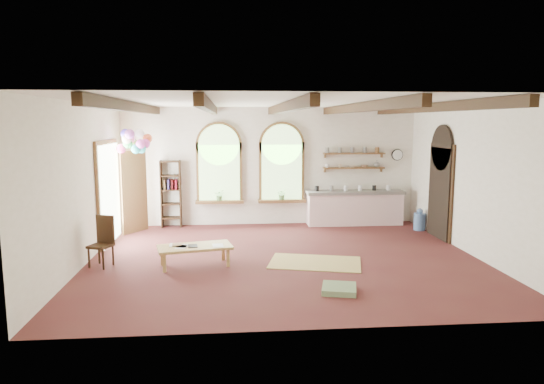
{
  "coord_description": "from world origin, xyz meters",
  "views": [
    {
      "loc": [
        -1.11,
        -9.71,
        2.82
      ],
      "look_at": [
        -0.21,
        0.6,
        1.31
      ],
      "focal_mm": 32.0,
      "sensor_mm": 36.0,
      "label": 1
    }
  ],
  "objects": [
    {
      "name": "wall_shelf_upper",
      "position": [
        2.3,
        3.38,
        1.95
      ],
      "size": [
        1.7,
        0.24,
        0.04
      ],
      "primitive_type": "cube",
      "color": "brown",
      "rests_on": "wall_back"
    },
    {
      "name": "potted_plant_left",
      "position": [
        -1.4,
        3.32,
        0.85
      ],
      "size": [
        0.27,
        0.23,
        0.3
      ],
      "primitive_type": "imported",
      "color": "#598C4C",
      "rests_on": "window_left"
    },
    {
      "name": "coffee_table",
      "position": [
        -1.82,
        -0.37,
        0.36
      ],
      "size": [
        1.53,
        0.94,
        0.41
      ],
      "color": "tan",
      "rests_on": "floor"
    },
    {
      "name": "right_doorway",
      "position": [
        3.95,
        1.5,
        1.1
      ],
      "size": [
        0.1,
        1.3,
        2.4
      ],
      "primitive_type": "cube",
      "color": "black",
      "rests_on": "floor"
    },
    {
      "name": "window_left",
      "position": [
        -1.4,
        3.43,
        1.63
      ],
      "size": [
        1.3,
        0.28,
        2.2
      ],
      "color": "brown",
      "rests_on": "floor"
    },
    {
      "name": "kitchen_counter",
      "position": [
        2.3,
        3.2,
        0.48
      ],
      "size": [
        2.68,
        0.62,
        0.94
      ],
      "color": "silver",
      "rests_on": "floor"
    },
    {
      "name": "potted_plant_right",
      "position": [
        0.3,
        3.32,
        0.85
      ],
      "size": [
        0.27,
        0.23,
        0.3
      ],
      "primitive_type": "imported",
      "color": "#598C4C",
      "rests_on": "window_right"
    },
    {
      "name": "side_chair",
      "position": [
        -3.64,
        -0.23,
        0.29
      ],
      "size": [
        0.51,
        0.51,
        1.0
      ],
      "color": "#362011",
      "rests_on": "floor"
    },
    {
      "name": "bookshelf",
      "position": [
        -2.7,
        3.32,
        0.9
      ],
      "size": [
        0.53,
        0.32,
        1.8
      ],
      "color": "#362011",
      "rests_on": "floor"
    },
    {
      "name": "water_jug_a",
      "position": [
        3.1,
        3.2,
        0.28
      ],
      "size": [
        0.33,
        0.33,
        0.64
      ],
      "color": "#5176AE",
      "rests_on": "floor"
    },
    {
      "name": "shelf_bowl_b",
      "position": [
        2.6,
        3.38,
        1.6
      ],
      "size": [
        0.2,
        0.2,
        0.06
      ],
      "primitive_type": "imported",
      "color": "#8C664C",
      "rests_on": "wall_shelf_lower"
    },
    {
      "name": "balloon_cluster",
      "position": [
        -3.4,
        2.3,
        2.33
      ],
      "size": [
        0.83,
        0.86,
        1.14
      ],
      "color": "silver",
      "rests_on": "floor"
    },
    {
      "name": "shelf_vase",
      "position": [
        2.95,
        3.38,
        1.67
      ],
      "size": [
        0.18,
        0.18,
        0.19
      ],
      "primitive_type": "imported",
      "color": "slate",
      "rests_on": "wall_shelf_lower"
    },
    {
      "name": "shelf_cup_a",
      "position": [
        1.55,
        3.38,
        1.62
      ],
      "size": [
        0.12,
        0.1,
        0.1
      ],
      "primitive_type": "imported",
      "color": "white",
      "rests_on": "wall_shelf_lower"
    },
    {
      "name": "table_book",
      "position": [
        -2.26,
        -0.3,
        0.42
      ],
      "size": [
        0.2,
        0.27,
        0.02
      ],
      "primitive_type": "imported",
      "rotation": [
        0.0,
        0.0,
        0.09
      ],
      "color": "olive",
      "rests_on": "coffee_table"
    },
    {
      "name": "shelf_bowl_a",
      "position": [
        2.25,
        3.38,
        1.6
      ],
      "size": [
        0.22,
        0.22,
        0.05
      ],
      "primitive_type": "imported",
      "color": "beige",
      "rests_on": "wall_shelf_lower"
    },
    {
      "name": "window_right",
      "position": [
        0.3,
        3.43,
        1.63
      ],
      "size": [
        1.3,
        0.28,
        2.2
      ],
      "color": "brown",
      "rests_on": "floor"
    },
    {
      "name": "floor_cushion",
      "position": [
        0.68,
        -2.06,
        0.05
      ],
      "size": [
        0.68,
        0.68,
        0.1
      ],
      "primitive_type": "cube",
      "rotation": [
        0.0,
        0.0,
        -0.24
      ],
      "color": "#6D865C",
      "rests_on": "floor"
    },
    {
      "name": "wall_shelf_lower",
      "position": [
        2.3,
        3.38,
        1.55
      ],
      "size": [
        1.7,
        0.24,
        0.04
      ],
      "primitive_type": "cube",
      "color": "brown",
      "rests_on": "wall_back"
    },
    {
      "name": "floor",
      "position": [
        0.0,
        0.0,
        0.0
      ],
      "size": [
        8.0,
        8.0,
        0.0
      ],
      "primitive_type": "plane",
      "color": "#532422",
      "rests_on": "ground"
    },
    {
      "name": "water_jug_b",
      "position": [
        3.82,
        2.34,
        0.25
      ],
      "size": [
        0.3,
        0.3,
        0.58
      ],
      "color": "#5176AE",
      "rests_on": "floor"
    },
    {
      "name": "floor_mat",
      "position": [
        0.57,
        -0.38,
        0.01
      ],
      "size": [
        2.02,
        1.53,
        0.02
      ],
      "primitive_type": "cube",
      "rotation": [
        0.0,
        0.0,
        -0.25
      ],
      "color": "tan",
      "rests_on": "floor"
    },
    {
      "name": "shelf_cup_b",
      "position": [
        1.9,
        3.38,
        1.62
      ],
      "size": [
        0.1,
        0.1,
        0.09
      ],
      "primitive_type": "imported",
      "color": "beige",
      "rests_on": "wall_shelf_lower"
    },
    {
      "name": "wall_clock",
      "position": [
        3.55,
        3.45,
        1.9
      ],
      "size": [
        0.32,
        0.04,
        0.32
      ],
      "primitive_type": "cylinder",
      "rotation": [
        1.57,
        0.0,
        0.0
      ],
      "color": "black",
      "rests_on": "wall_back"
    },
    {
      "name": "ceiling_beams",
      "position": [
        0.0,
        0.0,
        3.1
      ],
      "size": [
        6.2,
        6.8,
        0.18
      ],
      "primitive_type": null,
      "color": "#362011",
      "rests_on": "ceiling"
    },
    {
      "name": "tablet",
      "position": [
        -1.86,
        -0.4,
        0.41
      ],
      "size": [
        0.21,
        0.28,
        0.01
      ],
      "primitive_type": "cube",
      "rotation": [
        0.0,
        0.0,
        0.12
      ],
      "color": "black",
      "rests_on": "coffee_table"
    },
    {
      "name": "left_doorway",
      "position": [
        -3.95,
        1.8,
        1.15
      ],
      "size": [
        0.1,
        1.9,
        2.5
      ],
      "primitive_type": "cube",
      "color": "brown",
      "rests_on": "floor"
    }
  ]
}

